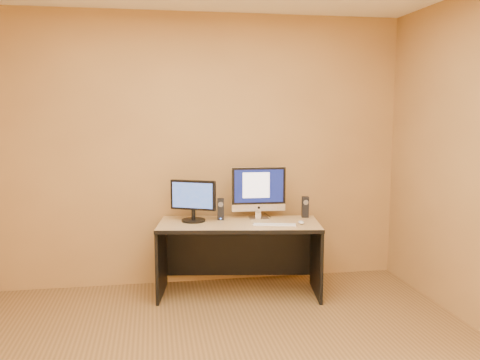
# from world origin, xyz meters

# --- Properties ---
(walls) EXTENTS (4.00, 4.00, 2.60)m
(walls) POSITION_xyz_m (0.00, 0.00, 1.30)
(walls) COLOR #A87D43
(walls) RESTS_ON ground
(desk) EXTENTS (1.53, 0.85, 0.67)m
(desk) POSITION_xyz_m (0.32, 1.56, 0.34)
(desk) COLOR tan
(desk) RESTS_ON ground
(imac) EXTENTS (0.52, 0.21, 0.50)m
(imac) POSITION_xyz_m (0.54, 1.71, 0.92)
(imac) COLOR #BABABF
(imac) RESTS_ON desk
(second_monitor) EXTENTS (0.49, 0.38, 0.38)m
(second_monitor) POSITION_xyz_m (-0.08, 1.69, 0.86)
(second_monitor) COLOR black
(second_monitor) RESTS_ON desk
(speaker_left) EXTENTS (0.07, 0.07, 0.20)m
(speaker_left) POSITION_xyz_m (0.17, 1.73, 0.77)
(speaker_left) COLOR black
(speaker_left) RESTS_ON desk
(speaker_right) EXTENTS (0.07, 0.07, 0.20)m
(speaker_right) POSITION_xyz_m (0.98, 1.69, 0.77)
(speaker_right) COLOR black
(speaker_right) RESTS_ON desk
(keyboard) EXTENTS (0.40, 0.19, 0.02)m
(keyboard) POSITION_xyz_m (0.61, 1.38, 0.68)
(keyboard) COLOR silver
(keyboard) RESTS_ON desk
(mouse) EXTENTS (0.06, 0.10, 0.03)m
(mouse) POSITION_xyz_m (0.86, 1.41, 0.69)
(mouse) COLOR silver
(mouse) RESTS_ON desk
(cable_a) EXTENTS (0.02, 0.20, 0.01)m
(cable_a) POSITION_xyz_m (0.65, 1.84, 0.67)
(cable_a) COLOR black
(cable_a) RESTS_ON desk
(cable_b) EXTENTS (0.08, 0.15, 0.01)m
(cable_b) POSITION_xyz_m (0.53, 1.84, 0.67)
(cable_b) COLOR black
(cable_b) RESTS_ON desk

